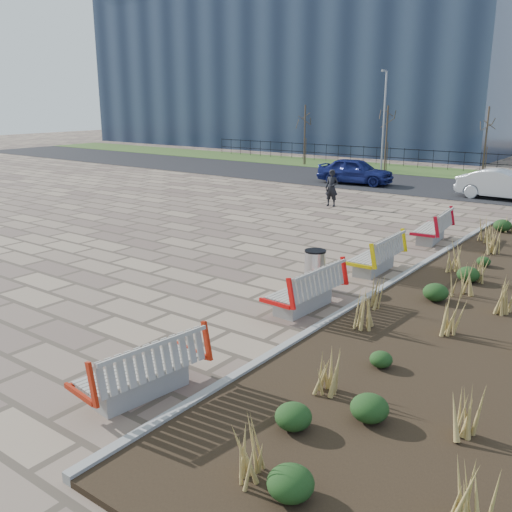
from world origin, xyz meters
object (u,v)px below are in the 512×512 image
Objects in this scene: bench_b at (303,287)px; bench_a at (139,366)px; bench_c at (374,254)px; bench_d at (431,226)px; pedestrian at (332,188)px; car_blue at (355,171)px; car_silver at (503,185)px; lamp_west at (384,122)px; litter_bin at (315,270)px.

bench_a is at bearing -87.39° from bench_b.
bench_c is (0.00, 8.22, 0.00)m from bench_a.
pedestrian is at bearing 141.97° from bench_d.
car_silver is (7.64, -0.33, -0.03)m from car_blue.
lamp_west is at bearing 96.80° from pedestrian.
car_blue is (-7.90, 9.99, 0.21)m from bench_d.
bench_a is at bearing -178.82° from car_silver.
lamp_west reaches higher than bench_a.
litter_bin is (-0.49, 6.00, -0.02)m from bench_a.
car_blue is at bearing 117.06° from bench_a.
bench_b reaches higher than litter_bin.
bench_b is (0.00, 4.72, 0.00)m from bench_a.
lamp_west is (-1.10, 5.63, 2.33)m from car_blue.
bench_c is 0.52× the size of car_blue.
bench_b is at bearing 97.60° from bench_a.
pedestrian is at bearing -166.62° from car_blue.
bench_c reaches higher than litter_bin.
car_silver is (-0.26, 13.81, 0.18)m from bench_c.
bench_a is at bearing -166.10° from car_blue.
bench_d is 0.52× the size of car_silver.
lamp_west is at bearing 114.03° from bench_d.
bench_a is 8.22m from bench_c.
car_silver reaches higher than bench_d.
bench_a is 23.72m from car_blue.
bench_c is 16.20m from car_blue.
bench_d is at bearing -40.64° from pedestrian.
bench_a is 4.72m from bench_b.
car_silver is (0.23, 16.03, 0.20)m from litter_bin.
lamp_west reaches higher than bench_c.
pedestrian reaches higher than bench_d.
pedestrian reaches higher than bench_a.
bench_b and bench_c have the same top height.
car_blue is 1.00× the size of car_silver.
bench_c is at bearing 77.50° from litter_bin.
litter_bin is (-0.49, -2.22, -0.02)m from bench_c.
car_blue is at bearing 117.41° from bench_c.
bench_b is 1.38m from litter_bin.
bench_d is 2.17× the size of litter_bin.
bench_c is 0.52× the size of car_silver.
lamp_west reaches higher than litter_bin.
bench_a is at bearing -85.32° from litter_bin.
bench_b is 2.17× the size of litter_bin.
car_silver is at bearing -34.27° from lamp_west.
car_blue is at bearing 114.36° from litter_bin.
pedestrian reaches higher than car_silver.
bench_c is 2.27m from litter_bin.
pedestrian is (-5.70, 11.23, 0.28)m from bench_b.
lamp_west is (-9.00, 19.77, 2.54)m from bench_c.
pedestrian is (-5.70, 3.57, 0.28)m from bench_d.
litter_bin is 23.71m from lamp_west.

